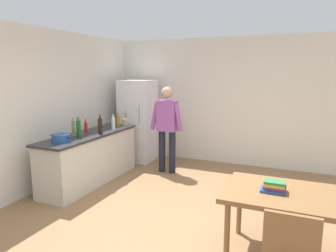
# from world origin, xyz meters

# --- Properties ---
(ground_plane) EXTENTS (14.00, 14.00, 0.00)m
(ground_plane) POSITION_xyz_m (0.00, 0.00, 0.00)
(ground_plane) COLOR #936D47
(wall_back) EXTENTS (6.40, 0.12, 2.70)m
(wall_back) POSITION_xyz_m (0.00, 3.00, 1.35)
(wall_back) COLOR silver
(wall_back) RESTS_ON ground_plane
(wall_left) EXTENTS (0.12, 5.60, 2.70)m
(wall_left) POSITION_xyz_m (-2.60, 0.20, 1.35)
(wall_left) COLOR silver
(wall_left) RESTS_ON ground_plane
(kitchen_counter) EXTENTS (0.64, 2.20, 0.90)m
(kitchen_counter) POSITION_xyz_m (-2.00, 0.80, 0.45)
(kitchen_counter) COLOR beige
(kitchen_counter) RESTS_ON ground_plane
(refrigerator) EXTENTS (0.70, 0.67, 1.80)m
(refrigerator) POSITION_xyz_m (-1.90, 2.40, 0.90)
(refrigerator) COLOR white
(refrigerator) RESTS_ON ground_plane
(person) EXTENTS (0.70, 0.22, 1.70)m
(person) POSITION_xyz_m (-0.95, 1.85, 0.98)
(person) COLOR #1E1E2D
(person) RESTS_ON ground_plane
(dining_table) EXTENTS (1.40, 0.90, 0.75)m
(dining_table) POSITION_xyz_m (1.40, -0.30, 0.67)
(dining_table) COLOR olive
(dining_table) RESTS_ON ground_plane
(cooking_pot) EXTENTS (0.40, 0.28, 0.12)m
(cooking_pot) POSITION_xyz_m (-2.01, 0.10, 0.96)
(cooking_pot) COLOR #285193
(cooking_pot) RESTS_ON kitchen_counter
(utensil_jar) EXTENTS (0.11, 0.11, 0.32)m
(utensil_jar) POSITION_xyz_m (-1.83, 1.74, 0.98)
(utensil_jar) COLOR tan
(utensil_jar) RESTS_ON kitchen_counter
(bottle_wine_green) EXTENTS (0.08, 0.08, 0.34)m
(bottle_wine_green) POSITION_xyz_m (-1.96, 0.46, 1.05)
(bottle_wine_green) COLOR #1E5123
(bottle_wine_green) RESTS_ON kitchen_counter
(bottle_sauce_red) EXTENTS (0.06, 0.06, 0.24)m
(bottle_sauce_red) POSITION_xyz_m (-2.12, 0.86, 1.00)
(bottle_sauce_red) COLOR #B22319
(bottle_sauce_red) RESTS_ON kitchen_counter
(bottle_vinegar_tall) EXTENTS (0.06, 0.06, 0.32)m
(bottle_vinegar_tall) POSITION_xyz_m (-2.11, 0.52, 1.04)
(bottle_vinegar_tall) COLOR gray
(bottle_vinegar_tall) RESTS_ON kitchen_counter
(bottle_water_clear) EXTENTS (0.07, 0.07, 0.30)m
(bottle_water_clear) POSITION_xyz_m (-1.77, 1.21, 1.03)
(bottle_water_clear) COLOR silver
(bottle_water_clear) RESTS_ON kitchen_counter
(bottle_wine_dark) EXTENTS (0.08, 0.08, 0.34)m
(bottle_wine_dark) POSITION_xyz_m (-1.79, 0.83, 1.05)
(bottle_wine_dark) COLOR black
(bottle_wine_dark) RESTS_ON kitchen_counter
(bottle_oil_amber) EXTENTS (0.06, 0.06, 0.28)m
(bottle_oil_amber) POSITION_xyz_m (-1.89, 1.56, 1.02)
(bottle_oil_amber) COLOR #996619
(bottle_oil_amber) RESTS_ON kitchen_counter
(book_stack) EXTENTS (0.25, 0.19, 0.12)m
(book_stack) POSITION_xyz_m (1.21, -0.33, 0.80)
(book_stack) COLOR #284C8E
(book_stack) RESTS_ON dining_table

